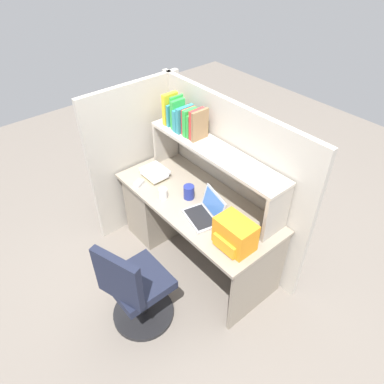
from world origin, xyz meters
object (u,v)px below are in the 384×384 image
object	(u,v)px
paper_cup	(163,194)
office_chair	(135,291)
backpack	(235,235)
snack_canister	(189,192)
computer_mouse	(139,183)
laptop	(206,212)

from	to	relation	value
paper_cup	office_chair	bearing A→B (deg)	-54.60
backpack	office_chair	xyz separation A→B (m)	(-0.36, -0.70, -0.45)
paper_cup	snack_canister	xyz separation A→B (m)	(0.14, 0.18, 0.01)
office_chair	computer_mouse	bearing A→B (deg)	-55.48
laptop	computer_mouse	xyz separation A→B (m)	(-0.73, -0.18, -0.03)
paper_cup	snack_canister	bearing A→B (deg)	50.74
computer_mouse	paper_cup	size ratio (longest dim) A/B	1.07
backpack	laptop	bearing A→B (deg)	172.90
laptop	office_chair	bearing A→B (deg)	-88.63
office_chair	laptop	bearing A→B (deg)	-106.91
backpack	computer_mouse	size ratio (longest dim) A/B	2.88
laptop	paper_cup	size ratio (longest dim) A/B	3.71
computer_mouse	office_chair	bearing A→B (deg)	-61.64
computer_mouse	backpack	bearing A→B (deg)	-17.40
backpack	office_chair	bearing A→B (deg)	-117.00
paper_cup	office_chair	xyz separation A→B (m)	(0.44, -0.63, -0.38)
paper_cup	backpack	bearing A→B (deg)	5.26
computer_mouse	snack_canister	size ratio (longest dim) A/B	0.83
backpack	computer_mouse	distance (m)	1.11
paper_cup	office_chair	world-z (taller)	office_chair
computer_mouse	office_chair	xyz separation A→B (m)	(0.74, -0.56, -0.35)
laptop	computer_mouse	bearing A→B (deg)	-165.90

